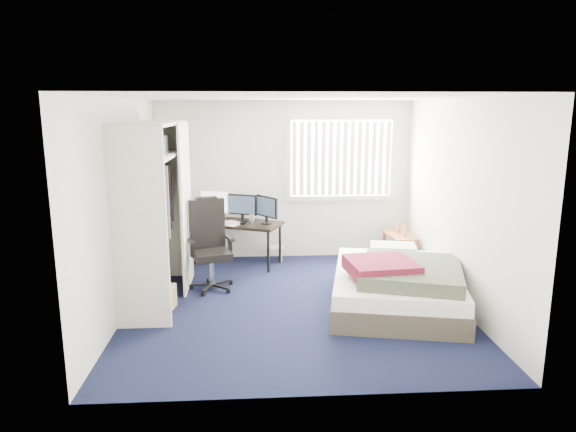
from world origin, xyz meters
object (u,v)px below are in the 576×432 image
(bed, at_px, (397,284))
(office_chair, at_px, (210,254))
(nightstand, at_px, (400,238))
(desk, at_px, (238,219))

(bed, bearing_deg, office_chair, 160.54)
(office_chair, bearing_deg, nightstand, 16.45)
(office_chair, bearing_deg, desk, 72.31)
(bed, bearing_deg, desk, 136.39)
(office_chair, distance_m, bed, 2.48)
(office_chair, height_order, bed, office_chair)
(office_chair, relative_size, bed, 0.54)
(nightstand, height_order, bed, nightstand)
(office_chair, relative_size, nightstand, 1.65)
(nightstand, xyz_separation_m, bed, (-0.50, -1.66, -0.14))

